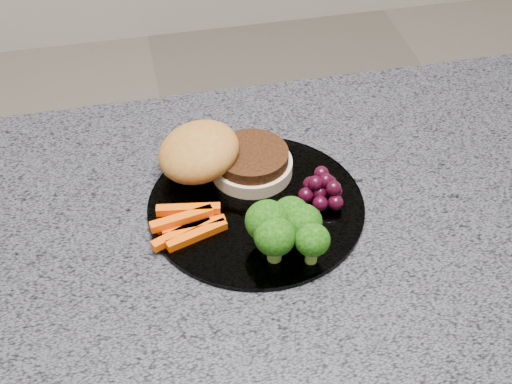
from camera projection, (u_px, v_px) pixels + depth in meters
countertop at (244, 252)px, 0.83m from camera, size 1.20×0.60×0.04m
plate at (256, 206)px, 0.85m from camera, size 0.26×0.26×0.01m
burger at (218, 158)px, 0.88m from camera, size 0.17×0.12×0.06m
carrot_sticks at (188, 224)px, 0.82m from camera, size 0.09×0.06×0.02m
broccoli at (286, 227)px, 0.78m from camera, size 0.09×0.08×0.06m
grape_bunch at (323, 189)px, 0.85m from camera, size 0.05×0.06×0.03m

